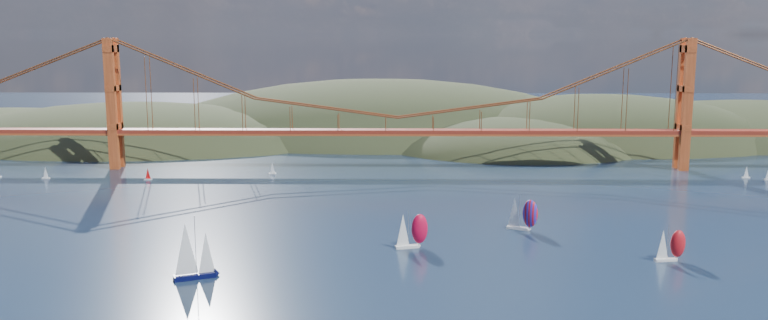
{
  "coord_description": "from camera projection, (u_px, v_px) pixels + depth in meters",
  "views": [
    {
      "loc": [
        -1.01,
        -133.78,
        56.31
      ],
      "look_at": [
        -4.37,
        90.0,
        18.77
      ],
      "focal_mm": 35.0,
      "sensor_mm": 36.0,
      "label": 1
    }
  ],
  "objects": [
    {
      "name": "racer_1",
      "position": [
        670.0,
        245.0,
        187.85
      ],
      "size": [
        7.99,
        3.92,
        9.0
      ],
      "rotation": [
        0.0,
        0.0,
        0.16
      ],
      "color": "silver",
      "rests_on": "ground"
    },
    {
      "name": "distant_boat_1",
      "position": [
        46.0,
        173.0,
        295.72
      ],
      "size": [
        3.0,
        2.0,
        4.7
      ],
      "color": "silver",
      "rests_on": "ground"
    },
    {
      "name": "racer_rwb",
      "position": [
        522.0,
        213.0,
        217.9
      ],
      "size": [
        9.29,
        6.64,
        10.43
      ],
      "rotation": [
        0.0,
        0.0,
        -0.44
      ],
      "color": "white",
      "rests_on": "ground"
    },
    {
      "name": "distant_boat_5",
      "position": [
        768.0,
        174.0,
        292.96
      ],
      "size": [
        3.0,
        2.0,
        4.7
      ],
      "color": "silver",
      "rests_on": "ground"
    },
    {
      "name": "distant_boat_4",
      "position": [
        746.0,
        172.0,
        296.84
      ],
      "size": [
        3.0,
        2.0,
        4.7
      ],
      "color": "silver",
      "rests_on": "ground"
    },
    {
      "name": "racer_0",
      "position": [
        411.0,
        230.0,
        199.33
      ],
      "size": [
        9.25,
        5.55,
        10.36
      ],
      "rotation": [
        0.0,
        0.0,
        0.29
      ],
      "color": "silver",
      "rests_on": "ground"
    },
    {
      "name": "distant_boat_2",
      "position": [
        148.0,
        174.0,
        293.39
      ],
      "size": [
        3.0,
        2.0,
        4.7
      ],
      "color": "silver",
      "rests_on": "ground"
    },
    {
      "name": "sloop_navy",
      "position": [
        192.0,
        251.0,
        173.71
      ],
      "size": [
        10.28,
        7.96,
        15.0
      ],
      "rotation": [
        0.0,
        0.0,
        0.42
      ],
      "color": "black",
      "rests_on": "ground"
    },
    {
      "name": "distant_boat_3",
      "position": [
        272.0,
        168.0,
        305.26
      ],
      "size": [
        3.0,
        2.0,
        4.7
      ],
      "color": "silver",
      "rests_on": "ground"
    },
    {
      "name": "bridge",
      "position": [
        393.0,
        93.0,
        313.41
      ],
      "size": [
        552.0,
        12.0,
        55.0
      ],
      "color": "maroon",
      "rests_on": "ground"
    },
    {
      "name": "headlands",
      "position": [
        477.0,
        160.0,
        417.04
      ],
      "size": [
        725.0,
        225.0,
        96.0
      ],
      "color": "black",
      "rests_on": "ground"
    }
  ]
}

